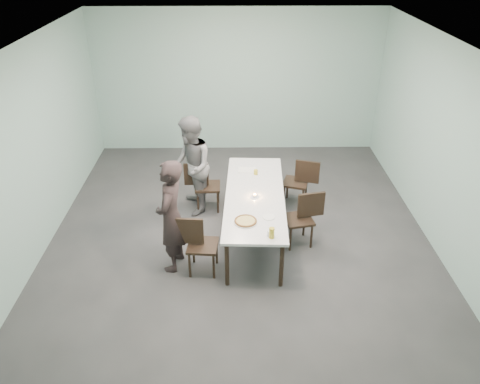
{
  "coord_description": "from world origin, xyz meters",
  "views": [
    {
      "loc": [
        -0.09,
        -6.17,
        4.33
      ],
      "look_at": [
        0.0,
        -0.3,
        1.0
      ],
      "focal_mm": 35.0,
      "sensor_mm": 36.0,
      "label": 1
    }
  ],
  "objects_px": {
    "beer_glass": "(272,233)",
    "chair_far_right": "(300,179)",
    "chair_near_right": "(304,215)",
    "diner_far": "(191,166)",
    "side_plate": "(269,217)",
    "chair_near_left": "(197,241)",
    "table": "(255,198)",
    "diner_near": "(171,216)",
    "pizza": "(246,221)",
    "amber_tumbler": "(256,172)",
    "chair_far_left": "(203,183)",
    "water_tumbler": "(270,233)",
    "tealight": "(255,196)"
  },
  "relations": [
    {
      "from": "beer_glass",
      "to": "chair_far_right",
      "type": "bearing_deg",
      "value": 72.34
    },
    {
      "from": "chair_near_right",
      "to": "diner_far",
      "type": "height_order",
      "value": "diner_far"
    },
    {
      "from": "diner_far",
      "to": "beer_glass",
      "type": "relative_size",
      "value": 11.38
    },
    {
      "from": "chair_near_right",
      "to": "side_plate",
      "type": "height_order",
      "value": "chair_near_right"
    },
    {
      "from": "chair_near_left",
      "to": "diner_far",
      "type": "relative_size",
      "value": 0.51
    },
    {
      "from": "table",
      "to": "chair_near_right",
      "type": "relative_size",
      "value": 3.03
    },
    {
      "from": "diner_near",
      "to": "side_plate",
      "type": "height_order",
      "value": "diner_near"
    },
    {
      "from": "chair_near_left",
      "to": "pizza",
      "type": "bearing_deg",
      "value": 13.03
    },
    {
      "from": "pizza",
      "to": "diner_far",
      "type": "bearing_deg",
      "value": 119.3
    },
    {
      "from": "beer_glass",
      "to": "amber_tumbler",
      "type": "relative_size",
      "value": 1.88
    },
    {
      "from": "diner_far",
      "to": "beer_glass",
      "type": "height_order",
      "value": "diner_far"
    },
    {
      "from": "diner_near",
      "to": "side_plate",
      "type": "xyz_separation_m",
      "value": [
        1.36,
        0.11,
        -0.09
      ]
    },
    {
      "from": "chair_near_left",
      "to": "chair_far_left",
      "type": "relative_size",
      "value": 1.0
    },
    {
      "from": "chair_far_right",
      "to": "diner_near",
      "type": "height_order",
      "value": "diner_near"
    },
    {
      "from": "chair_near_left",
      "to": "water_tumbler",
      "type": "relative_size",
      "value": 9.67
    },
    {
      "from": "chair_near_right",
      "to": "diner_near",
      "type": "bearing_deg",
      "value": 4.11
    },
    {
      "from": "diner_far",
      "to": "side_plate",
      "type": "xyz_separation_m",
      "value": [
        1.2,
        -1.44,
        -0.1
      ]
    },
    {
      "from": "chair_far_left",
      "to": "diner_near",
      "type": "bearing_deg",
      "value": -102.58
    },
    {
      "from": "diner_near",
      "to": "diner_far",
      "type": "bearing_deg",
      "value": -175.77
    },
    {
      "from": "diner_near",
      "to": "tealight",
      "type": "distance_m",
      "value": 1.37
    },
    {
      "from": "tealight",
      "to": "chair_near_left",
      "type": "bearing_deg",
      "value": -136.8
    },
    {
      "from": "diner_far",
      "to": "pizza",
      "type": "height_order",
      "value": "diner_far"
    },
    {
      "from": "diner_near",
      "to": "pizza",
      "type": "height_order",
      "value": "diner_near"
    },
    {
      "from": "chair_near_right",
      "to": "amber_tumbler",
      "type": "relative_size",
      "value": 10.88
    },
    {
      "from": "chair_far_right",
      "to": "chair_far_left",
      "type": "bearing_deg",
      "value": 20.57
    },
    {
      "from": "table",
      "to": "tealight",
      "type": "xyz_separation_m",
      "value": [
        -0.0,
        -0.08,
        0.08
      ]
    },
    {
      "from": "diner_far",
      "to": "side_plate",
      "type": "relative_size",
      "value": 9.48
    },
    {
      "from": "table",
      "to": "pizza",
      "type": "relative_size",
      "value": 7.76
    },
    {
      "from": "chair_far_left",
      "to": "water_tumbler",
      "type": "distance_m",
      "value": 2.22
    },
    {
      "from": "table",
      "to": "water_tumbler",
      "type": "height_order",
      "value": "water_tumbler"
    },
    {
      "from": "side_plate",
      "to": "tealight",
      "type": "height_order",
      "value": "tealight"
    },
    {
      "from": "chair_far_left",
      "to": "beer_glass",
      "type": "height_order",
      "value": "beer_glass"
    },
    {
      "from": "table",
      "to": "chair_near_left",
      "type": "bearing_deg",
      "value": -134.15
    },
    {
      "from": "table",
      "to": "chair_near_right",
      "type": "xyz_separation_m",
      "value": [
        0.74,
        -0.21,
        -0.19
      ]
    },
    {
      "from": "chair_near_left",
      "to": "chair_far_right",
      "type": "relative_size",
      "value": 1.0
    },
    {
      "from": "tealight",
      "to": "water_tumbler",
      "type": "bearing_deg",
      "value": -81.23
    },
    {
      "from": "tealight",
      "to": "amber_tumbler",
      "type": "height_order",
      "value": "amber_tumbler"
    },
    {
      "from": "chair_near_left",
      "to": "side_plate",
      "type": "xyz_separation_m",
      "value": [
        1.01,
        0.22,
        0.25
      ]
    },
    {
      "from": "chair_near_left",
      "to": "chair_far_right",
      "type": "distance_m",
      "value": 2.48
    },
    {
      "from": "tealight",
      "to": "chair_far_left",
      "type": "bearing_deg",
      "value": 132.43
    },
    {
      "from": "tealight",
      "to": "chair_far_right",
      "type": "bearing_deg",
      "value": 50.51
    },
    {
      "from": "side_plate",
      "to": "amber_tumbler",
      "type": "bearing_deg",
      "value": 95.33
    },
    {
      "from": "chair_near_right",
      "to": "side_plate",
      "type": "bearing_deg",
      "value": 26.09
    },
    {
      "from": "diner_near",
      "to": "pizza",
      "type": "relative_size",
      "value": 4.97
    },
    {
      "from": "chair_far_left",
      "to": "tealight",
      "type": "xyz_separation_m",
      "value": [
        0.85,
        -0.93,
        0.27
      ]
    },
    {
      "from": "water_tumbler",
      "to": "amber_tumbler",
      "type": "distance_m",
      "value": 1.79
    },
    {
      "from": "pizza",
      "to": "beer_glass",
      "type": "bearing_deg",
      "value": -48.48
    },
    {
      "from": "chair_near_right",
      "to": "water_tumbler",
      "type": "distance_m",
      "value": 1.11
    },
    {
      "from": "chair_near_right",
      "to": "chair_far_right",
      "type": "relative_size",
      "value": 1.0
    },
    {
      "from": "diner_near",
      "to": "diner_far",
      "type": "xyz_separation_m",
      "value": [
        0.16,
        1.54,
        0.01
      ]
    }
  ]
}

